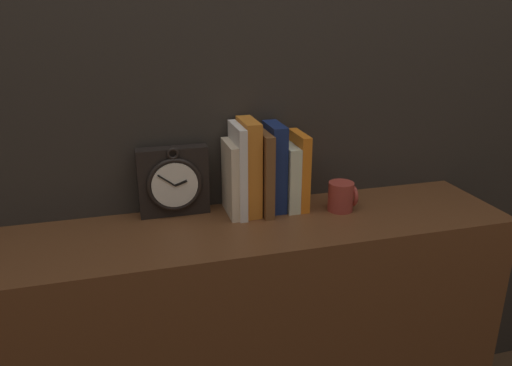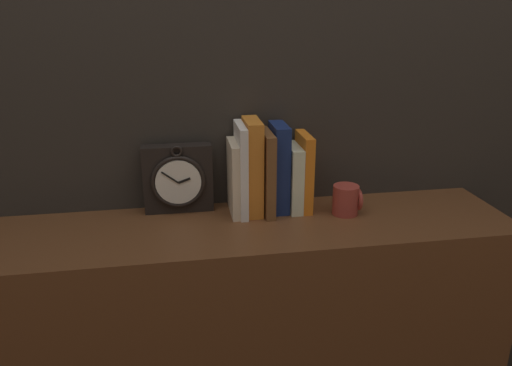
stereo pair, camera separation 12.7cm
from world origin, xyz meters
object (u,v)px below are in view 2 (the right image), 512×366
book_slot2_orange (253,167)px  book_slot3_brown (267,173)px  book_slot5_cream (293,178)px  clock (178,179)px  book_slot0_cream (233,178)px  book_slot6_orange (304,172)px  book_slot4_navy (279,168)px  mug (347,200)px  book_slot1_white (241,170)px

book_slot2_orange → book_slot3_brown: bearing=-12.1°
book_slot2_orange → book_slot5_cream: book_slot2_orange is taller
book_slot5_cream → clock: bearing=173.9°
book_slot0_cream → book_slot2_orange: size_ratio=0.78×
book_slot6_orange → book_slot4_navy: bearing=175.9°
clock → book_slot0_cream: size_ratio=0.97×
book_slot0_cream → book_slot6_orange: size_ratio=0.94×
clock → book_slot4_navy: (0.28, -0.03, 0.03)m
book_slot0_cream → book_slot6_orange: book_slot6_orange is taller
mug → book_slot0_cream: bearing=168.8°
book_slot1_white → book_slot0_cream: bearing=171.5°
clock → book_slot5_cream: size_ratio=1.07×
book_slot1_white → book_slot4_navy: (0.11, 0.01, -0.00)m
book_slot1_white → book_slot5_cream: book_slot1_white is taller
book_slot0_cream → book_slot6_orange: bearing=0.9°
book_slot3_brown → book_slot6_orange: (0.11, 0.01, -0.01)m
book_slot3_brown → book_slot4_navy: (0.04, 0.01, 0.01)m
book_slot0_cream → book_slot3_brown: 0.09m
book_slot5_cream → book_slot6_orange: 0.03m
clock → book_slot3_brown: 0.24m
clock → book_slot6_orange: 0.35m
book_slot0_cream → mug: bearing=-11.2°
mug → book_slot6_orange: bearing=149.3°
book_slot5_cream → book_slot4_navy: bearing=172.9°
book_slot6_orange → book_slot3_brown: bearing=-175.2°
book_slot4_navy → book_slot6_orange: (0.07, -0.01, -0.01)m
mug → book_slot1_white: bearing=168.6°
clock → book_slot2_orange: bearing=-9.8°
book_slot1_white → book_slot3_brown: size_ratio=1.10×
mug → book_slot3_brown: bearing=165.7°
book_slot3_brown → book_slot4_navy: 0.04m
mug → book_slot4_navy: bearing=158.8°
clock → book_slot4_navy: size_ratio=0.81×
book_slot4_navy → book_slot2_orange: bearing=-175.5°
book_slot3_brown → book_slot0_cream: bearing=176.2°
book_slot1_white → book_slot3_brown: bearing=-2.4°
book_slot3_brown → mug: size_ratio=2.77×
clock → book_slot1_white: size_ratio=0.79×
mug → book_slot5_cream: bearing=155.1°
clock → book_slot0_cream: bearing=-14.0°
book_slot3_brown → mug: bearing=-14.3°
book_slot6_orange → mug: 0.14m
book_slot2_orange → book_slot6_orange: bearing=0.4°
book_slot1_white → book_slot6_orange: (0.18, 0.01, -0.02)m
book_slot1_white → book_slot2_orange: (0.03, 0.01, 0.00)m
book_slot5_cream → book_slot3_brown: bearing=-173.3°
book_slot6_orange → book_slot5_cream: bearing=179.9°
book_slot2_orange → book_slot6_orange: 0.15m
clock → book_slot1_white: bearing=-13.3°
clock → book_slot3_brown: size_ratio=0.86×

